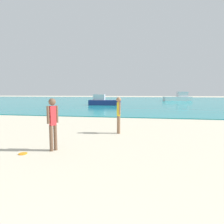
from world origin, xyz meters
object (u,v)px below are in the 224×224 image
Objects in this scene: boat_near at (104,101)px; boat_far at (178,98)px; person_standing at (53,121)px; frisbee at (23,154)px; person_distant at (119,113)px.

boat_near is 19.60m from boat_far.
frisbee is at bearing 157.57° from person_standing.
boat_near is at bearing -11.17° from person_distant.
person_standing reaches higher than boat_near.
person_distant is at bearing 65.09° from boat_far.
boat_far is (7.94, 32.43, -0.19)m from person_distant.
frisbee is (-0.72, -0.47, -0.90)m from person_standing.
boat_far is at bearing -39.33° from person_distant.
person_standing reaches higher than frisbee.
boat_far is (12.37, 15.21, 0.14)m from boat_near.
boat_near is (-2.80, 19.99, -0.34)m from person_standing.
person_distant is 17.79m from boat_near.
boat_near is (-2.08, 20.46, 0.55)m from frisbee.
person_standing is 36.48m from boat_far.
person_distant reaches higher than boat_near.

